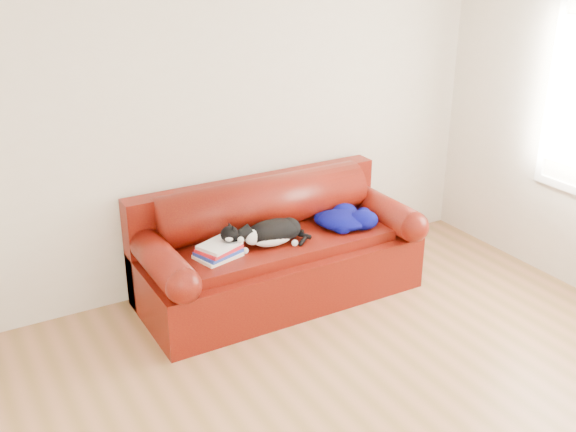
% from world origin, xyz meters
% --- Properties ---
extents(ground, '(4.50, 4.50, 0.00)m').
position_xyz_m(ground, '(0.00, 0.00, 0.00)').
color(ground, olive).
rests_on(ground, ground).
extents(room_shell, '(4.52, 4.02, 2.61)m').
position_xyz_m(room_shell, '(0.12, 0.02, 1.67)').
color(room_shell, beige).
rests_on(room_shell, ground).
extents(sofa_base, '(2.10, 0.90, 0.50)m').
position_xyz_m(sofa_base, '(0.15, 1.49, 0.24)').
color(sofa_base, '#3A0207').
rests_on(sofa_base, ground).
extents(sofa_back, '(2.10, 1.01, 0.88)m').
position_xyz_m(sofa_back, '(0.15, 1.74, 0.54)').
color(sofa_back, '#3A0207').
rests_on(sofa_back, ground).
extents(book_stack, '(0.34, 0.30, 0.10)m').
position_xyz_m(book_stack, '(-0.38, 1.40, 0.55)').
color(book_stack, white).
rests_on(book_stack, sofa_base).
extents(cat, '(0.63, 0.26, 0.23)m').
position_xyz_m(cat, '(0.05, 1.40, 0.59)').
color(cat, black).
rests_on(cat, sofa_base).
extents(blanket, '(0.50, 0.50, 0.15)m').
position_xyz_m(blanket, '(0.69, 1.40, 0.56)').
color(blanket, '#02053F').
rests_on(blanket, sofa_base).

